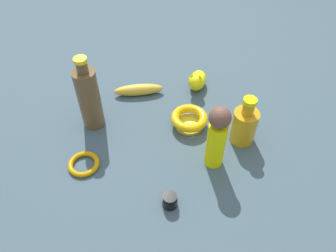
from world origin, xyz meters
name	(u,v)px	position (x,y,z in m)	size (l,w,h in m)	color
ground	(168,135)	(0.00, 0.00, 0.00)	(2.00, 2.00, 0.00)	#384C56
cat_figurine	(197,80)	(0.10, 0.24, 0.04)	(0.08, 0.13, 0.09)	yellow
bowl	(189,119)	(0.07, 0.05, 0.03)	(0.12, 0.12, 0.05)	yellow
person_figure_adult	(217,136)	(0.14, -0.11, 0.12)	(0.07, 0.07, 0.22)	#D9D507
bangle	(84,164)	(-0.25, -0.13, 0.01)	(0.10, 0.10, 0.02)	#B78206
nail_polish_jar	(170,200)	(0.01, -0.26, 0.02)	(0.04, 0.04, 0.04)	black
banana	(139,90)	(-0.11, 0.20, 0.02)	(0.18, 0.04, 0.04)	gold
bottle_short	(244,125)	(0.24, -0.01, 0.07)	(0.08, 0.08, 0.17)	#B88716
bottle_tall	(89,98)	(-0.25, 0.04, 0.11)	(0.07, 0.07, 0.26)	brown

